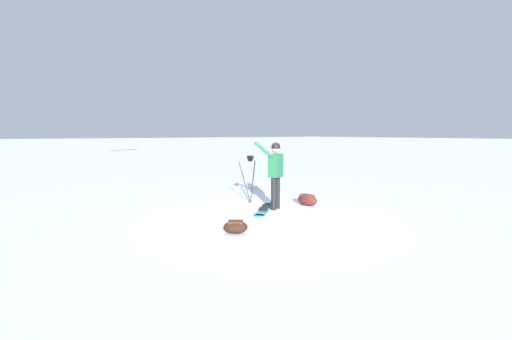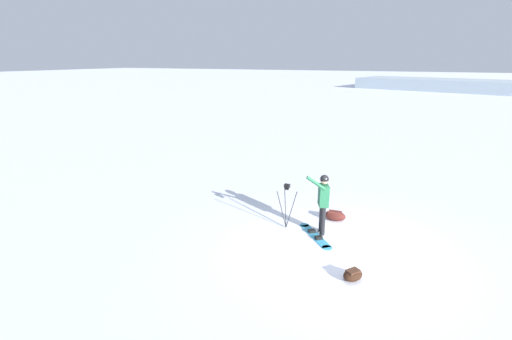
{
  "view_description": "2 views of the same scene",
  "coord_description": "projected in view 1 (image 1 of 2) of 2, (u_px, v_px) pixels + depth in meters",
  "views": [
    {
      "loc": [
        4.79,
        6.3,
        2.03
      ],
      "look_at": [
        -0.34,
        -1.02,
        1.06
      ],
      "focal_mm": 23.74,
      "sensor_mm": 36.0,
      "label": 1
    },
    {
      "loc": [
        8.91,
        1.62,
        4.92
      ],
      "look_at": [
        0.27,
        -2.37,
        2.01
      ],
      "focal_mm": 25.74,
      "sensor_mm": 36.0,
      "label": 2
    }
  ],
  "objects": [
    {
      "name": "snowboard",
      "position": [
        265.0,
        209.0,
        9.04
      ],
      "size": [
        1.37,
        1.26,
        0.1
      ],
      "color": "teal",
      "rests_on": "ground_plane"
    },
    {
      "name": "gear_bag_large",
      "position": [
        307.0,
        200.0,
        9.54
      ],
      "size": [
        0.37,
        0.68,
        0.32
      ],
      "color": "#4C1E19",
      "rests_on": "ground_plane"
    },
    {
      "name": "gear_bag_small",
      "position": [
        236.0,
        227.0,
        6.88
      ],
      "size": [
        0.61,
        0.57,
        0.26
      ],
      "color": "black",
      "rests_on": "ground_plane"
    },
    {
      "name": "ground_plane",
      "position": [
        269.0,
        219.0,
        8.08
      ],
      "size": [
        300.0,
        300.0,
        0.0
      ],
      "primitive_type": "plane",
      "color": "white"
    },
    {
      "name": "snowboarder",
      "position": [
        275.0,
        168.0,
        8.99
      ],
      "size": [
        0.67,
        0.64,
        1.82
      ],
      "color": "black",
      "rests_on": "ground_plane"
    },
    {
      "name": "camera_tripod",
      "position": [
        250.0,
        169.0,
        9.83
      ],
      "size": [
        0.58,
        0.57,
        1.39
      ],
      "color": "#262628",
      "rests_on": "ground_plane"
    }
  ]
}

